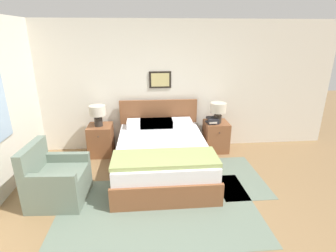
{
  "coord_description": "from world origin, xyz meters",
  "views": [
    {
      "loc": [
        -0.31,
        -2.56,
        2.32
      ],
      "look_at": [
        0.05,
        1.48,
        0.89
      ],
      "focal_mm": 28.0,
      "sensor_mm": 36.0,
      "label": 1
    }
  ],
  "objects_px": {
    "nightstand_by_door": "(216,136)",
    "bed": "(162,155)",
    "armchair": "(56,181)",
    "nightstand_near_window": "(101,140)",
    "table_lamp_near_window": "(98,113)",
    "table_lamp_by_door": "(218,110)"
  },
  "relations": [
    {
      "from": "armchair",
      "to": "nightstand_by_door",
      "type": "distance_m",
      "value": 3.16
    },
    {
      "from": "armchair",
      "to": "nightstand_near_window",
      "type": "xyz_separation_m",
      "value": [
        0.41,
        1.52,
        0.01
      ]
    },
    {
      "from": "nightstand_near_window",
      "to": "table_lamp_by_door",
      "type": "relative_size",
      "value": 1.5
    },
    {
      "from": "bed",
      "to": "table_lamp_near_window",
      "type": "relative_size",
      "value": 5.26
    },
    {
      "from": "bed",
      "to": "nightstand_near_window",
      "type": "bearing_deg",
      "value": 145.66
    },
    {
      "from": "nightstand_by_door",
      "to": "table_lamp_near_window",
      "type": "height_order",
      "value": "table_lamp_near_window"
    },
    {
      "from": "table_lamp_near_window",
      "to": "table_lamp_by_door",
      "type": "relative_size",
      "value": 1.0
    },
    {
      "from": "bed",
      "to": "armchair",
      "type": "height_order",
      "value": "bed"
    },
    {
      "from": "table_lamp_by_door",
      "to": "nightstand_near_window",
      "type": "bearing_deg",
      "value": 179.46
    },
    {
      "from": "armchair",
      "to": "nightstand_near_window",
      "type": "height_order",
      "value": "armchair"
    },
    {
      "from": "nightstand_near_window",
      "to": "armchair",
      "type": "bearing_deg",
      "value": -105.08
    },
    {
      "from": "nightstand_near_window",
      "to": "table_lamp_near_window",
      "type": "height_order",
      "value": "table_lamp_near_window"
    },
    {
      "from": "nightstand_by_door",
      "to": "armchair",
      "type": "bearing_deg",
      "value": -151.13
    },
    {
      "from": "table_lamp_near_window",
      "to": "table_lamp_by_door",
      "type": "xyz_separation_m",
      "value": [
        2.37,
        0.0,
        0.0
      ]
    },
    {
      "from": "bed",
      "to": "armchair",
      "type": "bearing_deg",
      "value": -155.54
    },
    {
      "from": "nightstand_near_window",
      "to": "table_lamp_near_window",
      "type": "xyz_separation_m",
      "value": [
        -0.01,
        -0.02,
        0.58
      ]
    },
    {
      "from": "bed",
      "to": "table_lamp_by_door",
      "type": "relative_size",
      "value": 5.26
    },
    {
      "from": "bed",
      "to": "nightstand_by_door",
      "type": "height_order",
      "value": "bed"
    },
    {
      "from": "bed",
      "to": "nightstand_near_window",
      "type": "distance_m",
      "value": 1.42
    },
    {
      "from": "nightstand_by_door",
      "to": "bed",
      "type": "bearing_deg",
      "value": -145.73
    },
    {
      "from": "nightstand_by_door",
      "to": "table_lamp_by_door",
      "type": "relative_size",
      "value": 1.5
    },
    {
      "from": "armchair",
      "to": "table_lamp_near_window",
      "type": "height_order",
      "value": "table_lamp_near_window"
    }
  ]
}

